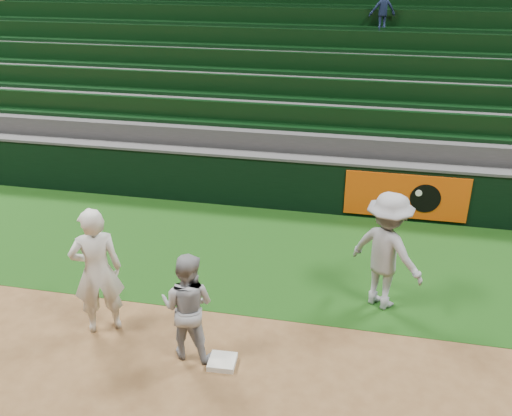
% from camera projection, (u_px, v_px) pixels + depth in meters
% --- Properties ---
extents(ground, '(70.00, 70.00, 0.00)m').
position_uv_depth(ground, '(207.00, 348.00, 8.58)').
color(ground, brown).
rests_on(ground, ground).
extents(foul_grass, '(36.00, 4.20, 0.01)m').
position_uv_depth(foul_grass, '(250.00, 252.00, 11.24)').
color(foul_grass, '#11350D').
rests_on(foul_grass, ground).
extents(first_base, '(0.40, 0.40, 0.09)m').
position_uv_depth(first_base, '(222.00, 362.00, 8.23)').
color(first_base, white).
rests_on(first_base, ground).
extents(first_baseman, '(0.91, 0.81, 2.08)m').
position_uv_depth(first_baseman, '(97.00, 271.00, 8.59)').
color(first_baseman, silver).
rests_on(first_baseman, ground).
extents(baserunner, '(0.86, 0.69, 1.67)m').
position_uv_depth(baserunner, '(188.00, 306.00, 8.12)').
color(baserunner, '#93959D').
rests_on(baserunner, ground).
extents(base_coach, '(1.50, 1.34, 2.02)m').
position_uv_depth(base_coach, '(387.00, 251.00, 9.20)').
color(base_coach, '#93969F').
rests_on(base_coach, foul_grass).
extents(field_wall, '(36.00, 0.45, 1.25)m').
position_uv_depth(field_wall, '(271.00, 181.00, 12.92)').
color(field_wall, black).
rests_on(field_wall, ground).
extents(stadium_seating, '(36.00, 5.95, 5.15)m').
position_uv_depth(stadium_seating, '(295.00, 95.00, 15.82)').
color(stadium_seating, '#323234').
rests_on(stadium_seating, ground).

